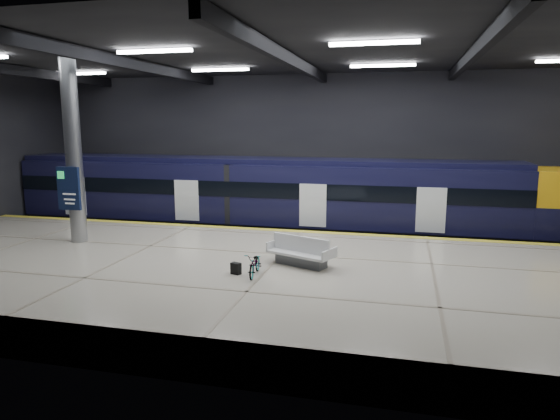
% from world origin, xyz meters
% --- Properties ---
extents(ground, '(30.00, 30.00, 0.00)m').
position_xyz_m(ground, '(0.00, 0.00, 0.00)').
color(ground, black).
rests_on(ground, ground).
extents(room_shell, '(30.10, 16.10, 8.05)m').
position_xyz_m(room_shell, '(-0.00, 0.00, 5.72)').
color(room_shell, black).
rests_on(room_shell, ground).
extents(platform, '(30.00, 11.00, 1.10)m').
position_xyz_m(platform, '(0.00, -2.50, 0.55)').
color(platform, '#B4A898').
rests_on(platform, ground).
extents(safety_strip, '(30.00, 0.40, 0.01)m').
position_xyz_m(safety_strip, '(0.00, 2.75, 1.11)').
color(safety_strip, yellow).
rests_on(safety_strip, platform).
extents(rails, '(30.00, 1.52, 0.16)m').
position_xyz_m(rails, '(0.00, 5.50, 0.08)').
color(rails, gray).
rests_on(rails, ground).
extents(train, '(29.40, 2.84, 3.79)m').
position_xyz_m(train, '(-1.02, 5.50, 2.06)').
color(train, black).
rests_on(train, ground).
extents(bench, '(2.33, 1.63, 0.95)m').
position_xyz_m(bench, '(0.92, -2.18, 1.43)').
color(bench, '#595B60').
rests_on(bench, platform).
extents(bicycle, '(0.60, 1.40, 0.71)m').
position_xyz_m(bicycle, '(-0.19, -3.57, 1.46)').
color(bicycle, '#99999E').
rests_on(bicycle, platform).
extents(pannier_bag, '(0.34, 0.28, 0.35)m').
position_xyz_m(pannier_bag, '(-0.79, -3.57, 1.28)').
color(pannier_bag, black).
rests_on(pannier_bag, platform).
extents(info_column, '(0.90, 0.78, 6.90)m').
position_xyz_m(info_column, '(-8.00, -1.03, 4.46)').
color(info_column, '#9EA0A5').
rests_on(info_column, platform).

